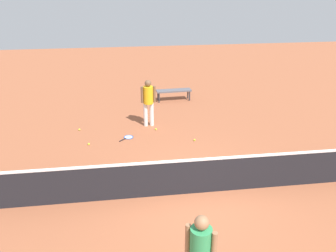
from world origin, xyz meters
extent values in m
plane|color=#9E5638|center=(0.00, 0.00, 0.00)|extent=(40.00, 40.00, 0.00)
cube|color=black|center=(0.00, 0.00, 0.46)|extent=(10.00, 0.02, 0.91)
cube|color=white|center=(0.00, 0.00, 0.94)|extent=(10.00, 0.04, 0.06)
cylinder|color=white|center=(0.67, -4.44, 0.42)|extent=(0.14, 0.14, 0.85)
cylinder|color=white|center=(0.89, -4.44, 0.42)|extent=(0.14, 0.14, 0.85)
cylinder|color=yellow|center=(0.78, -4.44, 1.16)|extent=(0.34, 0.34, 0.62)
cylinder|color=brown|center=(0.57, -4.44, 1.18)|extent=(0.09, 0.09, 0.58)
cylinder|color=brown|center=(1.00, -4.44, 1.18)|extent=(0.09, 0.09, 0.58)
sphere|color=brown|center=(0.78, -4.44, 1.58)|extent=(0.23, 0.23, 0.23)
cylinder|color=#339959|center=(0.61, 3.07, 1.16)|extent=(0.47, 0.47, 0.62)
cylinder|color=#9E704C|center=(0.43, 3.18, 1.18)|extent=(0.12, 0.12, 0.58)
cylinder|color=#9E704C|center=(0.79, 2.95, 1.18)|extent=(0.12, 0.12, 0.58)
sphere|color=#9E704C|center=(0.61, 3.07, 1.58)|extent=(0.32, 0.32, 0.23)
torus|color=blue|center=(1.55, -3.51, 0.01)|extent=(0.44, 0.44, 0.02)
cylinder|color=silver|center=(1.55, -3.51, 0.01)|extent=(0.38, 0.38, 0.00)
cylinder|color=black|center=(1.75, -3.31, 0.02)|extent=(0.22, 0.22, 0.03)
sphere|color=#C6E033|center=(0.57, -4.00, 0.03)|extent=(0.07, 0.07, 0.07)
sphere|color=#C6E033|center=(3.24, -4.33, 0.03)|extent=(0.07, 0.07, 0.07)
sphere|color=#C6E033|center=(-0.59, -2.94, 0.03)|extent=(0.07, 0.07, 0.07)
sphere|color=#C6E033|center=(2.83, -3.11, 0.03)|extent=(0.07, 0.07, 0.07)
sphere|color=#C6E033|center=(-2.87, -1.65, 0.03)|extent=(0.07, 0.07, 0.07)
cube|color=#595960|center=(-0.53, -7.06, 0.45)|extent=(1.52, 0.48, 0.06)
cylinder|color=#333338|center=(-1.19, -7.25, 0.21)|extent=(0.06, 0.06, 0.42)
cylinder|color=#333338|center=(0.15, -7.17, 0.21)|extent=(0.06, 0.06, 0.42)
cylinder|color=#333338|center=(-1.21, -6.95, 0.21)|extent=(0.06, 0.06, 0.42)
cylinder|color=#333338|center=(0.13, -6.87, 0.21)|extent=(0.06, 0.06, 0.42)
camera|label=1|loc=(1.70, 7.19, 4.98)|focal=37.34mm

